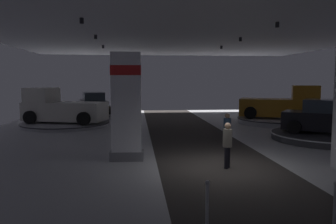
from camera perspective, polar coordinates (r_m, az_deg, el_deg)
name	(u,v)px	position (r m, az deg, el deg)	size (l,w,h in m)	color
ground	(221,168)	(11.78, 9.17, -9.59)	(24.00, 44.00, 0.06)	silver
ceiling_with_spotlights	(224,4)	(11.65, 9.61, 17.91)	(24.00, 44.00, 0.39)	silver
brand_sign_pylon	(126,105)	(12.48, -7.22, 1.21)	(1.30, 0.71, 4.07)	slate
display_platform_mid_right	(326,136)	(18.63, 25.73, -3.79)	(5.48, 5.48, 0.35)	#333338
display_car_mid_right	(327,118)	(18.51, 25.75, -0.97)	(4.48, 3.87, 1.71)	black
display_platform_far_left	(66,124)	(23.00, -17.28, -1.97)	(5.76, 5.76, 0.23)	#B7B7BC
pickup_truck_far_left	(61,108)	(23.05, -18.06, 0.61)	(5.68, 3.83, 2.30)	silver
display_platform_far_right	(278,120)	(24.48, 18.56, -1.39)	(5.68, 5.68, 0.37)	#B7B7BC
pickup_truck_far_right	(284,105)	(24.38, 19.39, 1.16)	(5.70, 4.23, 2.30)	#B77519
display_platform_deep_left	(94,115)	(27.34, -12.71, -0.55)	(5.01, 5.01, 0.37)	#B7B7BC
display_car_deep_left	(94,104)	(27.23, -12.75, 1.39)	(2.99, 4.51, 1.71)	black
visitor_walking_near	(227,142)	(11.54, 10.25, -5.19)	(0.32, 0.32, 1.59)	black
visitor_walking_far	(227,129)	(14.74, 10.19, -2.86)	(0.32, 0.32, 1.59)	black
stanchion_a	(207,211)	(7.09, 6.78, -16.57)	(0.28, 0.28, 1.01)	#333338
stanchion_b	(335,212)	(7.77, 26.90, -15.15)	(0.28, 0.28, 1.01)	#333338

